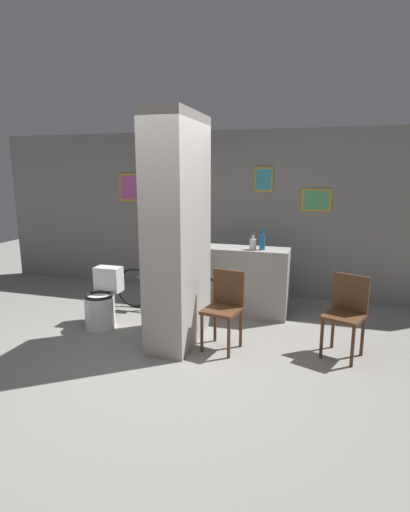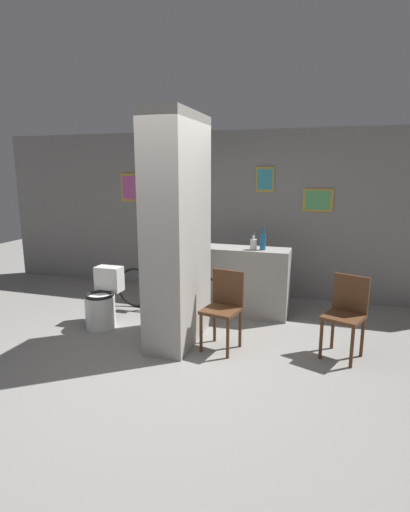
% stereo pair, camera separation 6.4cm
% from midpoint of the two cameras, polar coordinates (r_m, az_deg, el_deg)
% --- Properties ---
extents(ground_plane, '(14.00, 14.00, 0.00)m').
position_cam_midpoint_polar(ground_plane, '(4.47, -7.08, -14.32)').
color(ground_plane, gray).
extents(wall_back, '(8.00, 0.09, 2.60)m').
position_cam_midpoint_polar(wall_back, '(6.53, 1.89, 6.12)').
color(wall_back, gray).
rests_on(wall_back, ground_plane).
extents(pillar_center, '(0.49, 1.10, 2.60)m').
position_cam_midpoint_polar(pillar_center, '(4.55, -4.28, 3.46)').
color(pillar_center, gray).
rests_on(pillar_center, ground_plane).
extents(counter_shelf, '(1.24, 0.44, 0.94)m').
position_cam_midpoint_polar(counter_shelf, '(5.60, 5.11, -3.59)').
color(counter_shelf, gray).
rests_on(counter_shelf, ground_plane).
extents(toilet, '(0.38, 0.54, 0.74)m').
position_cam_midpoint_polar(toilet, '(5.35, -14.81, -6.45)').
color(toilet, white).
rests_on(toilet, ground_plane).
extents(chair_near_pillar, '(0.45, 0.45, 0.89)m').
position_cam_midpoint_polar(chair_near_pillar, '(4.52, 2.37, -7.06)').
color(chair_near_pillar, '#4C2D19').
rests_on(chair_near_pillar, ground_plane).
extents(chair_by_doorway, '(0.49, 0.49, 0.89)m').
position_cam_midpoint_polar(chair_by_doorway, '(4.58, 19.14, -7.48)').
color(chair_by_doorway, '#4C2D19').
rests_on(chair_by_doorway, ground_plane).
extents(bicycle, '(1.60, 0.42, 0.65)m').
position_cam_midpoint_polar(bicycle, '(5.75, -5.79, -4.79)').
color(bicycle, black).
rests_on(bicycle, ground_plane).
extents(bottle_tall, '(0.08, 0.08, 0.33)m').
position_cam_midpoint_polar(bottle_tall, '(5.37, 7.86, 2.14)').
color(bottle_tall, '#19598C').
rests_on(bottle_tall, counter_shelf).
extents(bottle_short, '(0.09, 0.09, 0.23)m').
position_cam_midpoint_polar(bottle_short, '(5.39, 6.52, 1.80)').
color(bottle_short, silver).
rests_on(bottle_short, counter_shelf).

